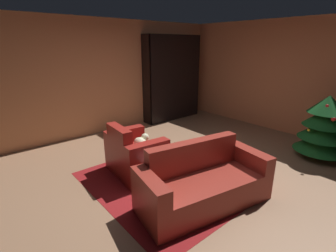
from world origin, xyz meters
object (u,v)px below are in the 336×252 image
object	(u,v)px
bookshelf_unit	(175,79)
decorated_tree	(324,127)
coffee_table	(164,163)
bottle_on_table	(175,154)
couch_red	(203,184)
armchair_red	(135,155)
book_stack_on_table	(168,159)

from	to	relation	value
bookshelf_unit	decorated_tree	bearing A→B (deg)	4.31
bookshelf_unit	decorated_tree	world-z (taller)	bookshelf_unit
coffee_table	bottle_on_table	bearing A→B (deg)	42.74
bookshelf_unit	bottle_on_table	xyz separation A→B (m)	(2.74, -2.45, -0.61)
couch_red	coffee_table	world-z (taller)	couch_red
bookshelf_unit	armchair_red	size ratio (longest dim) A/B	2.21
bookshelf_unit	bottle_on_table	size ratio (longest dim) A/B	7.81
armchair_red	book_stack_on_table	distance (m)	0.68
armchair_red	decorated_tree	size ratio (longest dim) A/B	0.87
bookshelf_unit	couch_red	distance (m)	4.22
armchair_red	couch_red	bearing A→B (deg)	10.17
couch_red	decorated_tree	bearing A→B (deg)	80.64
armchair_red	bottle_on_table	distance (m)	0.79
book_stack_on_table	bottle_on_table	size ratio (longest dim) A/B	0.72
armchair_red	bottle_on_table	world-z (taller)	armchair_red
bookshelf_unit	couch_red	size ratio (longest dim) A/B	1.22
bookshelf_unit	decorated_tree	size ratio (longest dim) A/B	1.91
bottle_on_table	coffee_table	bearing A→B (deg)	-137.26
coffee_table	decorated_tree	world-z (taller)	decorated_tree
bookshelf_unit	coffee_table	distance (m)	3.75
couch_red	bottle_on_table	bearing A→B (deg)	178.72
couch_red	bookshelf_unit	bearing A→B (deg)	143.38
decorated_tree	bookshelf_unit	bearing A→B (deg)	-175.69
coffee_table	couch_red	bearing A→B (deg)	8.29
book_stack_on_table	bottle_on_table	xyz separation A→B (m)	(0.07, 0.07, 0.09)
book_stack_on_table	decorated_tree	distance (m)	3.02
couch_red	decorated_tree	distance (m)	2.80
armchair_red	book_stack_on_table	xyz separation A→B (m)	(0.65, 0.17, 0.12)
coffee_table	bookshelf_unit	bearing A→B (deg)	135.60
armchair_red	couch_red	size ratio (longest dim) A/B	0.55
armchair_red	bookshelf_unit	bearing A→B (deg)	126.89
bookshelf_unit	bottle_on_table	distance (m)	3.73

